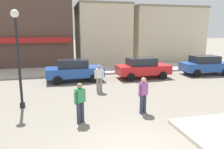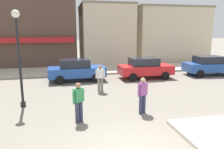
{
  "view_description": "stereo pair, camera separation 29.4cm",
  "coord_description": "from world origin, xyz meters",
  "px_view_note": "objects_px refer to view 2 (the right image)",
  "views": [
    {
      "loc": [
        -2.18,
        -5.5,
        3.61
      ],
      "look_at": [
        0.29,
        4.5,
        1.5
      ],
      "focal_mm": 35.0,
      "sensor_mm": 36.0,
      "label": 1
    },
    {
      "loc": [
        -1.89,
        -5.57,
        3.61
      ],
      "look_at": [
        0.29,
        4.5,
        1.5
      ],
      "focal_mm": 35.0,
      "sensor_mm": 36.0,
      "label": 2
    }
  ],
  "objects_px": {
    "parked_car_second": "(145,68)",
    "pedestrian_kerb_side": "(79,101)",
    "parked_car_third": "(209,65)",
    "parked_car_nearest": "(76,70)",
    "pedestrian_crossing_near": "(143,94)",
    "lamp_post": "(18,45)",
    "pedestrian_crossing_far": "(100,78)"
  },
  "relations": [
    {
      "from": "parked_car_second",
      "to": "pedestrian_kerb_side",
      "type": "height_order",
      "value": "pedestrian_kerb_side"
    },
    {
      "from": "parked_car_second",
      "to": "parked_car_third",
      "type": "height_order",
      "value": "same"
    },
    {
      "from": "parked_car_nearest",
      "to": "pedestrian_crossing_near",
      "type": "xyz_separation_m",
      "value": [
        2.46,
        -6.97,
        0.06
      ]
    },
    {
      "from": "parked_car_third",
      "to": "parked_car_nearest",
      "type": "bearing_deg",
      "value": 178.84
    },
    {
      "from": "parked_car_third",
      "to": "pedestrian_crossing_near",
      "type": "xyz_separation_m",
      "value": [
        -8.14,
        -6.75,
        0.06
      ]
    },
    {
      "from": "lamp_post",
      "to": "pedestrian_crossing_near",
      "type": "xyz_separation_m",
      "value": [
        5.27,
        -2.02,
        -2.09
      ]
    },
    {
      "from": "lamp_post",
      "to": "pedestrian_crossing_far",
      "type": "xyz_separation_m",
      "value": [
        4.03,
        1.73,
        -2.09
      ]
    },
    {
      "from": "pedestrian_crossing_far",
      "to": "pedestrian_crossing_near",
      "type": "bearing_deg",
      "value": -71.65
    },
    {
      "from": "lamp_post",
      "to": "parked_car_nearest",
      "type": "relative_size",
      "value": 1.12
    },
    {
      "from": "parked_car_second",
      "to": "pedestrian_crossing_near",
      "type": "xyz_separation_m",
      "value": [
        -2.65,
        -6.74,
        0.06
      ]
    },
    {
      "from": "pedestrian_kerb_side",
      "to": "lamp_post",
      "type": "bearing_deg",
      "value": 136.69
    },
    {
      "from": "parked_car_nearest",
      "to": "pedestrian_kerb_side",
      "type": "height_order",
      "value": "pedestrian_kerb_side"
    },
    {
      "from": "lamp_post",
      "to": "parked_car_second",
      "type": "relative_size",
      "value": 1.13
    },
    {
      "from": "parked_car_second",
      "to": "pedestrian_kerb_side",
      "type": "relative_size",
      "value": 2.49
    },
    {
      "from": "lamp_post",
      "to": "pedestrian_kerb_side",
      "type": "xyz_separation_m",
      "value": [
        2.5,
        -2.36,
        -2.09
      ]
    },
    {
      "from": "pedestrian_kerb_side",
      "to": "parked_car_third",
      "type": "bearing_deg",
      "value": 33.02
    },
    {
      "from": "parked_car_nearest",
      "to": "pedestrian_crossing_near",
      "type": "height_order",
      "value": "pedestrian_crossing_near"
    },
    {
      "from": "parked_car_second",
      "to": "pedestrian_crossing_far",
      "type": "relative_size",
      "value": 2.49
    },
    {
      "from": "pedestrian_crossing_far",
      "to": "lamp_post",
      "type": "bearing_deg",
      "value": -156.7
    },
    {
      "from": "pedestrian_crossing_far",
      "to": "pedestrian_kerb_side",
      "type": "bearing_deg",
      "value": -110.41
    },
    {
      "from": "parked_car_third",
      "to": "pedestrian_kerb_side",
      "type": "relative_size",
      "value": 2.55
    },
    {
      "from": "parked_car_nearest",
      "to": "pedestrian_kerb_side",
      "type": "bearing_deg",
      "value": -92.42
    },
    {
      "from": "pedestrian_crossing_far",
      "to": "parked_car_third",
      "type": "bearing_deg",
      "value": 17.71
    },
    {
      "from": "pedestrian_kerb_side",
      "to": "pedestrian_crossing_near",
      "type": "bearing_deg",
      "value": 6.97
    },
    {
      "from": "parked_car_second",
      "to": "parked_car_third",
      "type": "xyz_separation_m",
      "value": [
        5.49,
        0.01,
        0.0
      ]
    },
    {
      "from": "parked_car_nearest",
      "to": "parked_car_second",
      "type": "distance_m",
      "value": 5.12
    },
    {
      "from": "lamp_post",
      "to": "pedestrian_crossing_far",
      "type": "distance_m",
      "value": 4.86
    },
    {
      "from": "lamp_post",
      "to": "parked_car_third",
      "type": "height_order",
      "value": "lamp_post"
    },
    {
      "from": "parked_car_third",
      "to": "pedestrian_crossing_far",
      "type": "distance_m",
      "value": 9.85
    },
    {
      "from": "pedestrian_crossing_near",
      "to": "pedestrian_kerb_side",
      "type": "bearing_deg",
      "value": -173.03
    },
    {
      "from": "parked_car_second",
      "to": "pedestrian_crossing_far",
      "type": "height_order",
      "value": "pedestrian_crossing_far"
    },
    {
      "from": "pedestrian_crossing_near",
      "to": "pedestrian_crossing_far",
      "type": "distance_m",
      "value": 3.96
    }
  ]
}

